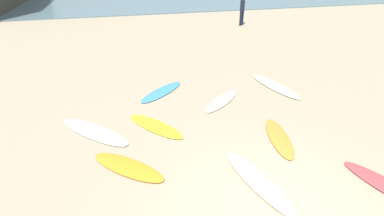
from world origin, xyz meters
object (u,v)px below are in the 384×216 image
(surfboard_0, at_px, (258,181))
(surfboard_1, at_px, (279,138))
(surfboard_9, at_px, (128,167))
(surfboard_4, at_px, (162,92))
(surfboard_7, at_px, (275,86))
(surfboard_3, at_px, (94,132))
(surfboard_8, at_px, (222,101))
(beachgoer_near, at_px, (242,9))
(surfboard_2, at_px, (155,126))

(surfboard_0, bearing_deg, surfboard_1, -144.23)
(surfboard_9, bearing_deg, surfboard_4, 23.60)
(surfboard_0, height_order, surfboard_7, surfboard_0)
(surfboard_0, bearing_deg, surfboard_4, -88.66)
(surfboard_3, height_order, surfboard_8, surfboard_3)
(surfboard_0, relative_size, surfboard_3, 0.97)
(surfboard_3, relative_size, surfboard_4, 1.18)
(surfboard_1, distance_m, beachgoer_near, 13.20)
(surfboard_0, relative_size, beachgoer_near, 1.33)
(surfboard_9, bearing_deg, surfboard_3, 67.79)
(surfboard_4, xyz_separation_m, surfboard_8, (1.80, -1.16, 0.01))
(surfboard_2, bearing_deg, surfboard_1, 119.22)
(surfboard_2, bearing_deg, surfboard_7, 163.80)
(surfboard_0, distance_m, surfboard_3, 4.54)
(surfboard_0, xyz_separation_m, surfboard_3, (-3.49, 2.90, -0.00))
(surfboard_3, xyz_separation_m, surfboard_4, (2.17, 2.14, -0.01))
(surfboard_4, bearing_deg, surfboard_3, 91.56)
(surfboard_0, height_order, surfboard_2, surfboard_0)
(beachgoer_near, bearing_deg, surfboard_1, -141.12)
(surfboard_1, bearing_deg, surfboard_8, 119.52)
(surfboard_3, bearing_deg, surfboard_7, 151.03)
(surfboard_2, xyz_separation_m, surfboard_4, (0.51, 2.23, -0.00))
(surfboard_2, distance_m, surfboard_4, 2.29)
(surfboard_9, bearing_deg, surfboard_7, -15.06)
(surfboard_8, bearing_deg, surfboard_4, -166.09)
(beachgoer_near, bearing_deg, surfboard_3, -161.72)
(surfboard_8, bearing_deg, beachgoer_near, 111.89)
(surfboard_9, bearing_deg, surfboard_1, -42.79)
(surfboard_2, bearing_deg, surfboard_0, 86.21)
(surfboard_2, height_order, surfboard_3, surfboard_3)
(surfboard_7, height_order, surfboard_8, surfboard_8)
(surfboard_7, bearing_deg, surfboard_0, 45.11)
(surfboard_3, height_order, surfboard_9, surfboard_9)
(beachgoer_near, bearing_deg, surfboard_8, -148.66)
(surfboard_0, relative_size, surfboard_9, 1.21)
(surfboard_8, bearing_deg, surfboard_7, 63.27)
(surfboard_4, distance_m, beachgoer_near, 11.12)
(surfboard_8, bearing_deg, surfboard_0, -50.14)
(surfboard_3, height_order, surfboard_7, surfboard_3)
(surfboard_3, height_order, beachgoer_near, beachgoer_near)
(surfboard_8, xyz_separation_m, surfboard_9, (-3.16, -2.73, 0.01))
(surfboard_0, xyz_separation_m, surfboard_2, (-1.83, 2.81, -0.01))
(surfboard_2, bearing_deg, surfboard_8, 167.79)
(surfboard_0, bearing_deg, surfboard_3, -53.00)
(surfboard_8, height_order, beachgoer_near, beachgoer_near)
(surfboard_1, xyz_separation_m, surfboard_3, (-4.74, 1.45, 0.00))
(surfboard_7, bearing_deg, beachgoer_near, -118.46)
(surfboard_2, height_order, surfboard_4, surfboard_2)
(surfboard_2, relative_size, surfboard_7, 0.81)
(surfboard_3, relative_size, surfboard_8, 1.26)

